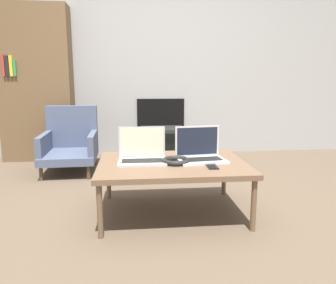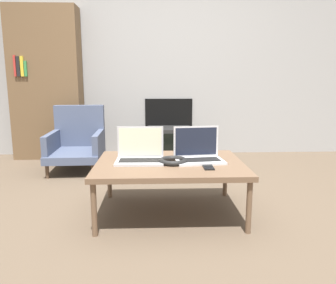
# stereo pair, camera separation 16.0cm
# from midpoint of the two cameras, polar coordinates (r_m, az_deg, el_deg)

# --- Properties ---
(ground_plane) EXTENTS (14.00, 14.00, 0.00)m
(ground_plane) POSITION_cam_midpoint_polar(r_m,az_deg,el_deg) (2.39, -0.93, -13.20)
(ground_plane) COLOR brown
(wall_back) EXTENTS (7.00, 0.08, 2.60)m
(wall_back) POSITION_cam_midpoint_polar(r_m,az_deg,el_deg) (4.36, -3.51, 14.88)
(wall_back) COLOR #999999
(wall_back) RESTS_ON ground_plane
(table) EXTENTS (1.06, 0.79, 0.39)m
(table) POSITION_cam_midpoint_polar(r_m,az_deg,el_deg) (2.37, -1.19, -4.22)
(table) COLOR brown
(table) RESTS_ON ground_plane
(laptop_left) EXTENTS (0.35, 0.24, 0.25)m
(laptop_left) POSITION_cam_midpoint_polar(r_m,az_deg,el_deg) (2.39, -6.44, -2.12)
(laptop_left) COLOR #B2B2B7
(laptop_left) RESTS_ON table
(laptop_right) EXTENTS (0.37, 0.27, 0.25)m
(laptop_right) POSITION_cam_midpoint_polar(r_m,az_deg,el_deg) (2.42, 3.72, -1.90)
(laptop_right) COLOR silver
(laptop_right) RESTS_ON table
(headphones) EXTENTS (0.20, 0.20, 0.04)m
(headphones) POSITION_cam_midpoint_polar(r_m,az_deg,el_deg) (2.33, -0.58, -3.28)
(headphones) COLOR black
(headphones) RESTS_ON table
(phone) EXTENTS (0.07, 0.13, 0.01)m
(phone) POSITION_cam_midpoint_polar(r_m,az_deg,el_deg) (2.23, 5.66, -4.31)
(phone) COLOR black
(phone) RESTS_ON table
(tv) EXTENTS (0.54, 0.44, 0.38)m
(tv) POSITION_cam_midpoint_polar(r_m,az_deg,el_deg) (4.16, -2.11, -0.08)
(tv) COLOR black
(tv) RESTS_ON ground_plane
(armchair) EXTENTS (0.58, 0.69, 0.69)m
(armchair) POSITION_cam_midpoint_polar(r_m,az_deg,el_deg) (3.73, -17.77, -0.00)
(armchair) COLOR #47516B
(armchair) RESTS_ON ground_plane
(bookshelf) EXTENTS (0.83, 0.32, 1.84)m
(bookshelf) POSITION_cam_midpoint_polar(r_m,az_deg,el_deg) (4.33, -22.96, 9.24)
(bookshelf) COLOR brown
(bookshelf) RESTS_ON ground_plane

